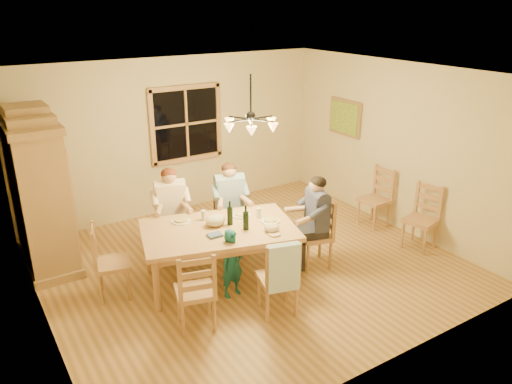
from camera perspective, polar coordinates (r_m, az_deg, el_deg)
floor at (r=7.24m, az=-0.54°, el=-8.34°), size 5.50×5.50×0.00m
ceiling at (r=6.37m, az=-0.62°, el=13.35°), size 5.50×5.00×0.02m
wall_back at (r=8.82m, az=-9.19°, el=6.31°), size 5.50×0.02×2.70m
wall_left at (r=5.83m, az=-24.26°, el=-3.12°), size 0.02×5.00×2.70m
wall_right at (r=8.39m, az=15.68°, el=5.04°), size 0.02×5.00×2.70m
window at (r=8.82m, az=-7.98°, el=7.72°), size 1.30×0.06×1.30m
painting at (r=9.12m, az=10.13°, el=8.37°), size 0.06×0.78×0.64m
chandelier at (r=6.48m, az=-0.60°, el=7.88°), size 0.77×0.68×0.71m
armoire at (r=7.46m, az=-23.46°, el=-0.32°), size 0.66×1.40×2.30m
dining_table at (r=6.62m, az=-4.27°, el=-4.89°), size 2.24×1.70×0.76m
chair_far_left at (r=7.54m, az=-9.49°, el=-4.79°), size 0.54×0.52×0.99m
chair_far_right at (r=7.68m, az=-2.95°, el=-4.01°), size 0.54×0.52×0.99m
chair_near_left at (r=5.92m, az=-6.90°, el=-12.45°), size 0.54×0.52×0.99m
chair_near_right at (r=6.12m, az=2.45°, el=-11.03°), size 0.54×0.52×0.99m
chair_end_left at (r=6.67m, az=-15.96°, el=-9.01°), size 0.52×0.54×0.99m
chair_end_right at (r=7.17m, az=6.68°, el=-6.05°), size 0.52×0.54×0.99m
adult_woman at (r=7.33m, az=-9.74°, el=-1.00°), size 0.48×0.51×0.87m
adult_plaid_man at (r=7.47m, az=-3.02°, el=-0.27°), size 0.48×0.51×0.87m
adult_slate_man at (r=6.95m, az=6.87°, el=-2.10°), size 0.51×0.48×0.87m
towel at (r=5.77m, az=3.14°, el=-8.64°), size 0.39×0.20×0.58m
wine_bottle_a at (r=6.61m, az=-3.01°, el=-2.42°), size 0.08×0.08×0.33m
wine_bottle_b at (r=6.46m, az=-1.17°, el=-2.95°), size 0.08×0.08×0.33m
plate_woman at (r=6.81m, az=-8.55°, el=-3.32°), size 0.26×0.26×0.02m
plate_plaid at (r=6.93m, az=-1.69°, el=-2.63°), size 0.26×0.26×0.02m
plate_slate at (r=6.75m, az=1.65°, el=-3.33°), size 0.26×0.26×0.02m
wine_glass_a at (r=6.81m, az=-6.00°, el=-2.64°), size 0.06×0.06×0.14m
wine_glass_b at (r=6.84m, az=0.29°, el=-2.41°), size 0.06×0.06×0.14m
cap at (r=6.45m, az=1.79°, el=-4.07°), size 0.20×0.20×0.11m
napkin at (r=6.36m, az=-4.73°, el=-4.93°), size 0.21×0.18×0.03m
cloth_bundle at (r=6.62m, az=-4.67°, el=-3.24°), size 0.28×0.22×0.15m
child at (r=6.35m, az=-2.73°, el=-8.14°), size 0.36×0.26×0.91m
chair_spare_front at (r=7.98m, az=18.17°, el=-4.10°), size 0.51×0.53×0.99m
chair_spare_back at (r=8.56m, az=13.32°, el=-1.86°), size 0.44×0.46×0.99m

